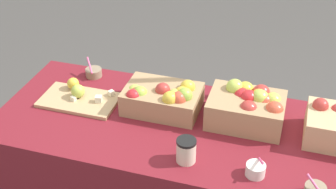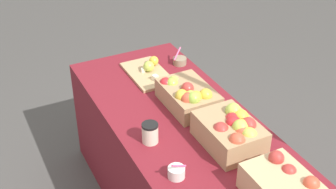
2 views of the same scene
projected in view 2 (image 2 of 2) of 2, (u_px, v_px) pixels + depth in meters
The scene contains 7 objects.
table at pixel (185, 175), 2.72m from camera, with size 1.90×0.76×0.74m, color maroon.
apple_crate_middle at pixel (232, 131), 2.32m from camera, with size 0.35×0.26×0.19m.
apple_crate_right at pixel (187, 95), 2.64m from camera, with size 0.37×0.25×0.16m.
cutting_board_front at pixel (149, 71), 2.98m from camera, with size 0.39×0.23×0.09m.
sample_bowl_near at pixel (176, 172), 2.15m from camera, with size 0.08×0.09×0.10m.
sample_bowl_mid at pixel (180, 61), 3.09m from camera, with size 0.09×0.10×0.10m.
coffee_cup at pixel (150, 133), 2.36m from camera, with size 0.09×0.09×0.11m.
Camera 2 is at (1.78, -1.01, 2.23)m, focal length 49.28 mm.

